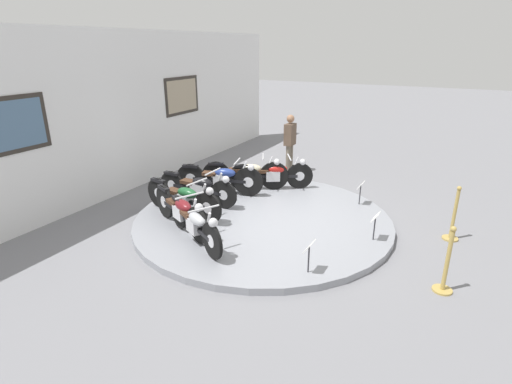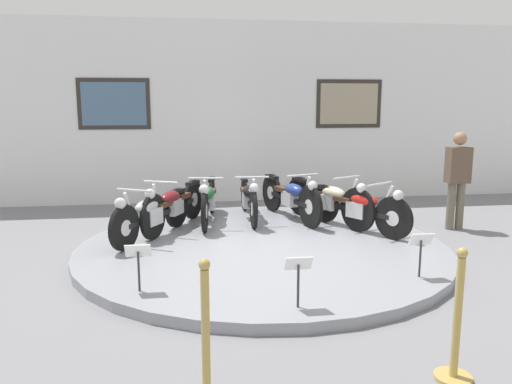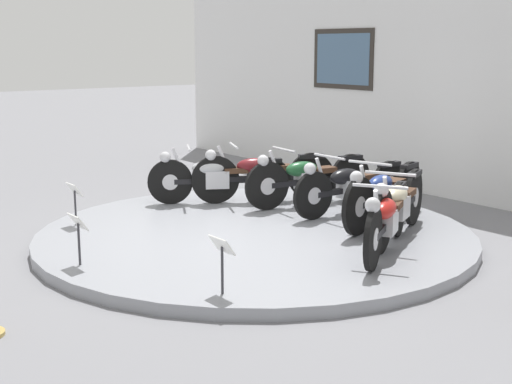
{
  "view_description": "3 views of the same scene",
  "coord_description": "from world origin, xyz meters",
  "px_view_note": "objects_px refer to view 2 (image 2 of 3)",
  "views": [
    {
      "loc": [
        -6.5,
        -3.27,
        3.34
      ],
      "look_at": [
        0.03,
        0.16,
        0.6
      ],
      "focal_mm": 28.0,
      "sensor_mm": 36.0,
      "label": 1
    },
    {
      "loc": [
        -1.02,
        -6.56,
        2.05
      ],
      "look_at": [
        -0.07,
        0.16,
        0.83
      ],
      "focal_mm": 35.0,
      "sensor_mm": 36.0,
      "label": 2
    },
    {
      "loc": [
        6.36,
        -4.89,
        2.22
      ],
      "look_at": [
        -0.01,
        0.02,
        0.58
      ],
      "focal_mm": 50.0,
      "sensor_mm": 36.0,
      "label": 3
    }
  ],
  "objects_px": {
    "visitor_standing": "(457,175)",
    "info_placard_front_left": "(138,257)",
    "motorcycle_red": "(358,206)",
    "motorcycle_green": "(208,199)",
    "motorcycle_cream": "(329,199)",
    "stanchion_post_left_of_entry": "(206,354)",
    "stanchion_post_right_of_entry": "(456,336)",
    "info_placard_front_centre": "(298,270)",
    "motorcycle_black": "(249,197)",
    "info_placard_front_right": "(421,245)",
    "motorcycle_maroon": "(173,204)",
    "motorcycle_blue": "(291,196)",
    "motorcycle_silver": "(151,213)"
  },
  "relations": [
    {
      "from": "motorcycle_black",
      "to": "stanchion_post_left_of_entry",
      "type": "distance_m",
      "value": 4.98
    },
    {
      "from": "motorcycle_maroon",
      "to": "info_placard_front_right",
      "type": "distance_m",
      "value": 3.78
    },
    {
      "from": "info_placard_front_right",
      "to": "stanchion_post_left_of_entry",
      "type": "height_order",
      "value": "stanchion_post_left_of_entry"
    },
    {
      "from": "motorcycle_red",
      "to": "visitor_standing",
      "type": "distance_m",
      "value": 1.84
    },
    {
      "from": "motorcycle_cream",
      "to": "motorcycle_red",
      "type": "relative_size",
      "value": 1.07
    },
    {
      "from": "motorcycle_black",
      "to": "motorcycle_blue",
      "type": "height_order",
      "value": "motorcycle_blue"
    },
    {
      "from": "motorcycle_green",
      "to": "motorcycle_red",
      "type": "distance_m",
      "value": 2.39
    },
    {
      "from": "motorcycle_green",
      "to": "stanchion_post_left_of_entry",
      "type": "distance_m",
      "value": 4.78
    },
    {
      "from": "motorcycle_black",
      "to": "motorcycle_blue",
      "type": "distance_m",
      "value": 0.7
    },
    {
      "from": "motorcycle_maroon",
      "to": "visitor_standing",
      "type": "relative_size",
      "value": 1.16
    },
    {
      "from": "info_placard_front_right",
      "to": "motorcycle_maroon",
      "type": "bearing_deg",
      "value": 136.95
    },
    {
      "from": "info_placard_front_centre",
      "to": "visitor_standing",
      "type": "xyz_separation_m",
      "value": [
        3.3,
        3.02,
        0.4
      ]
    },
    {
      "from": "motorcycle_silver",
      "to": "motorcycle_blue",
      "type": "height_order",
      "value": "motorcycle_blue"
    },
    {
      "from": "motorcycle_black",
      "to": "motorcycle_cream",
      "type": "relative_size",
      "value": 1.07
    },
    {
      "from": "motorcycle_green",
      "to": "motorcycle_cream",
      "type": "bearing_deg",
      "value": -10.66
    },
    {
      "from": "motorcycle_silver",
      "to": "info_placard_front_left",
      "type": "distance_m",
      "value": 2.05
    },
    {
      "from": "motorcycle_black",
      "to": "info_placard_front_left",
      "type": "relative_size",
      "value": 3.81
    },
    {
      "from": "motorcycle_blue",
      "to": "info_placard_front_centre",
      "type": "height_order",
      "value": "motorcycle_blue"
    },
    {
      "from": "motorcycle_blue",
      "to": "info_placard_front_left",
      "type": "xyz_separation_m",
      "value": [
        -2.22,
        -2.95,
        -0.03
      ]
    },
    {
      "from": "motorcycle_black",
      "to": "info_placard_front_centre",
      "type": "xyz_separation_m",
      "value": [
        0.0,
        -3.7,
        -0.0
      ]
    },
    {
      "from": "motorcycle_red",
      "to": "stanchion_post_left_of_entry",
      "type": "bearing_deg",
      "value": -122.35
    },
    {
      "from": "motorcycle_black",
      "to": "motorcycle_red",
      "type": "relative_size",
      "value": 1.14
    },
    {
      "from": "motorcycle_blue",
      "to": "stanchion_post_right_of_entry",
      "type": "relative_size",
      "value": 1.91
    },
    {
      "from": "visitor_standing",
      "to": "info_placard_front_left",
      "type": "bearing_deg",
      "value": -153.68
    },
    {
      "from": "motorcycle_silver",
      "to": "motorcycle_maroon",
      "type": "distance_m",
      "value": 0.61
    },
    {
      "from": "visitor_standing",
      "to": "stanchion_post_right_of_entry",
      "type": "height_order",
      "value": "visitor_standing"
    },
    {
      "from": "motorcycle_green",
      "to": "info_placard_front_centre",
      "type": "bearing_deg",
      "value": -79.24
    },
    {
      "from": "motorcycle_silver",
      "to": "stanchion_post_right_of_entry",
      "type": "xyz_separation_m",
      "value": [
        2.46,
        -3.88,
        -0.15
      ]
    },
    {
      "from": "info_placard_front_right",
      "to": "stanchion_post_right_of_entry",
      "type": "xyz_separation_m",
      "value": [
        -0.61,
        -1.83,
        -0.14
      ]
    },
    {
      "from": "motorcycle_red",
      "to": "motorcycle_maroon",
      "type": "bearing_deg",
      "value": 169.19
    },
    {
      "from": "motorcycle_cream",
      "to": "info_placard_front_left",
      "type": "bearing_deg",
      "value": -136.94
    },
    {
      "from": "motorcycle_black",
      "to": "info_placard_front_right",
      "type": "xyz_separation_m",
      "value": [
        1.53,
        -3.07,
        -0.0
      ]
    },
    {
      "from": "info_placard_front_centre",
      "to": "motorcycle_blue",
      "type": "bearing_deg",
      "value": 79.16
    },
    {
      "from": "info_placard_front_left",
      "to": "info_placard_front_centre",
      "type": "relative_size",
      "value": 1.0
    },
    {
      "from": "motorcycle_green",
      "to": "info_placard_front_left",
      "type": "height_order",
      "value": "motorcycle_green"
    },
    {
      "from": "motorcycle_silver",
      "to": "motorcycle_red",
      "type": "relative_size",
      "value": 1.01
    },
    {
      "from": "info_placard_front_right",
      "to": "motorcycle_green",
      "type": "bearing_deg",
      "value": 126.92
    },
    {
      "from": "motorcycle_maroon",
      "to": "motorcycle_black",
      "type": "distance_m",
      "value": 1.32
    },
    {
      "from": "motorcycle_black",
      "to": "stanchion_post_right_of_entry",
      "type": "distance_m",
      "value": 4.98
    },
    {
      "from": "motorcycle_black",
      "to": "motorcycle_blue",
      "type": "xyz_separation_m",
      "value": [
        0.69,
        -0.12,
        0.03
      ]
    },
    {
      "from": "motorcycle_red",
      "to": "info_placard_front_right",
      "type": "height_order",
      "value": "motorcycle_red"
    },
    {
      "from": "motorcycle_maroon",
      "to": "motorcycle_blue",
      "type": "relative_size",
      "value": 0.94
    },
    {
      "from": "motorcycle_blue",
      "to": "stanchion_post_right_of_entry",
      "type": "bearing_deg",
      "value": -87.18
    },
    {
      "from": "info_placard_front_left",
      "to": "motorcycle_maroon",
      "type": "bearing_deg",
      "value": 83.37
    },
    {
      "from": "stanchion_post_left_of_entry",
      "to": "stanchion_post_right_of_entry",
      "type": "height_order",
      "value": "same"
    },
    {
      "from": "motorcycle_maroon",
      "to": "stanchion_post_left_of_entry",
      "type": "bearing_deg",
      "value": -85.95
    },
    {
      "from": "motorcycle_silver",
      "to": "motorcycle_black",
      "type": "height_order",
      "value": "motorcycle_silver"
    },
    {
      "from": "info_placard_front_left",
      "to": "motorcycle_blue",
      "type": "bearing_deg",
      "value": 53.04
    },
    {
      "from": "info_placard_front_left",
      "to": "stanchion_post_right_of_entry",
      "type": "bearing_deg",
      "value": -36.7
    },
    {
      "from": "motorcycle_green",
      "to": "info_placard_front_centre",
      "type": "distance_m",
      "value": 3.64
    }
  ]
}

